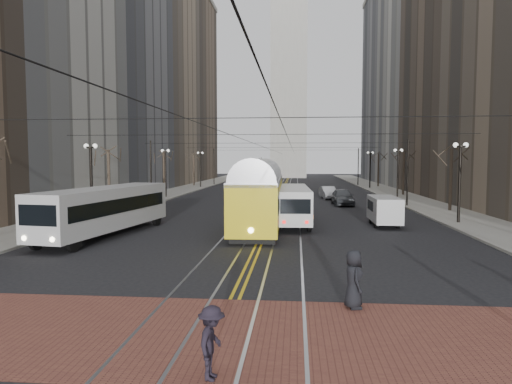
% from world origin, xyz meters
% --- Properties ---
extents(ground, '(260.00, 260.00, 0.00)m').
position_xyz_m(ground, '(0.00, 0.00, 0.00)').
color(ground, black).
rests_on(ground, ground).
extents(sidewalk_left, '(5.00, 140.00, 0.15)m').
position_xyz_m(sidewalk_left, '(-15.00, 45.00, 0.07)').
color(sidewalk_left, gray).
rests_on(sidewalk_left, ground).
extents(sidewalk_right, '(5.00, 140.00, 0.15)m').
position_xyz_m(sidewalk_right, '(15.00, 45.00, 0.07)').
color(sidewalk_right, gray).
rests_on(sidewalk_right, ground).
extents(crosswalk_band, '(25.00, 6.00, 0.01)m').
position_xyz_m(crosswalk_band, '(0.00, -4.00, 0.01)').
color(crosswalk_band, brown).
rests_on(crosswalk_band, ground).
extents(streetcar_rails, '(4.80, 130.00, 0.02)m').
position_xyz_m(streetcar_rails, '(0.00, 45.00, 0.00)').
color(streetcar_rails, gray).
rests_on(streetcar_rails, ground).
extents(centre_lines, '(0.42, 130.00, 0.01)m').
position_xyz_m(centre_lines, '(0.00, 45.00, 0.01)').
color(centre_lines, gold).
rests_on(centre_lines, ground).
extents(building_left_mid, '(16.00, 20.00, 34.00)m').
position_xyz_m(building_left_mid, '(-25.50, 46.00, 17.00)').
color(building_left_mid, slate).
rests_on(building_left_mid, ground).
extents(building_left_midfar, '(20.00, 20.00, 52.00)m').
position_xyz_m(building_left_midfar, '(-27.50, 66.00, 26.00)').
color(building_left_midfar, '#87735D').
rests_on(building_left_midfar, ground).
extents(building_left_far, '(16.00, 20.00, 40.00)m').
position_xyz_m(building_left_far, '(-25.50, 86.00, 20.00)').
color(building_left_far, brown).
rests_on(building_left_far, ground).
extents(building_right_mid, '(16.00, 20.00, 34.00)m').
position_xyz_m(building_right_mid, '(25.50, 46.00, 17.00)').
color(building_right_mid, brown).
rests_on(building_right_mid, ground).
extents(building_right_midfar, '(20.00, 20.00, 52.00)m').
position_xyz_m(building_right_midfar, '(27.50, 66.00, 26.00)').
color(building_right_midfar, '#B7B6AC').
rests_on(building_right_midfar, ground).
extents(building_right_far, '(16.00, 20.00, 40.00)m').
position_xyz_m(building_right_far, '(25.50, 86.00, 20.00)').
color(building_right_far, slate).
rests_on(building_right_far, ground).
extents(clock_tower, '(12.00, 12.00, 66.00)m').
position_xyz_m(clock_tower, '(0.00, 102.00, 35.96)').
color(clock_tower, '#B2AFA5').
rests_on(clock_tower, ground).
extents(lamp_posts, '(27.60, 57.20, 5.60)m').
position_xyz_m(lamp_posts, '(-0.00, 28.75, 2.80)').
color(lamp_posts, black).
rests_on(lamp_posts, ground).
extents(street_trees, '(31.68, 53.28, 5.60)m').
position_xyz_m(street_trees, '(0.00, 35.25, 2.80)').
color(street_trees, '#382D23').
rests_on(street_trees, ground).
extents(trolley_wires, '(25.96, 120.00, 6.60)m').
position_xyz_m(trolley_wires, '(0.00, 34.83, 3.77)').
color(trolley_wires, black).
rests_on(trolley_wires, ground).
extents(transit_bus, '(4.17, 12.11, 2.97)m').
position_xyz_m(transit_bus, '(-9.56, 10.91, 1.49)').
color(transit_bus, '#BABABA').
rests_on(transit_bus, ground).
extents(streetcar, '(3.11, 15.45, 3.63)m').
position_xyz_m(streetcar, '(-0.50, 15.89, 1.81)').
color(streetcar, yellow).
rests_on(streetcar, ground).
extents(rear_bus, '(2.58, 10.21, 2.64)m').
position_xyz_m(rear_bus, '(1.80, 17.46, 1.32)').
color(rear_bus, silver).
rests_on(rear_bus, ground).
extents(cargo_van, '(1.82, 4.63, 2.04)m').
position_xyz_m(cargo_van, '(8.22, 16.78, 1.02)').
color(cargo_van, silver).
rests_on(cargo_van, ground).
extents(sedan_grey, '(2.18, 5.07, 1.70)m').
position_xyz_m(sedan_grey, '(6.74, 31.16, 0.85)').
color(sedan_grey, '#393C40').
rests_on(sedan_grey, ground).
extents(sedan_silver, '(2.11, 4.58, 1.45)m').
position_xyz_m(sedan_silver, '(5.80, 38.55, 0.73)').
color(sedan_silver, '#A6A7AD').
rests_on(sedan_silver, ground).
extents(pedestrian_a, '(0.72, 0.98, 1.85)m').
position_xyz_m(pedestrian_a, '(3.85, -1.50, 0.93)').
color(pedestrian_a, black).
rests_on(pedestrian_a, crosswalk_band).
extents(pedestrian_d, '(0.68, 1.08, 1.59)m').
position_xyz_m(pedestrian_d, '(0.26, -6.50, 0.81)').
color(pedestrian_d, black).
rests_on(pedestrian_d, crosswalk_band).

